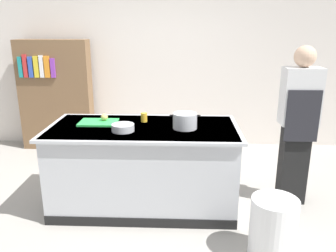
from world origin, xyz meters
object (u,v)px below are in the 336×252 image
at_px(stock_pot, 185,121).
at_px(trash_bin, 273,227).
at_px(mixing_bowl, 123,128).
at_px(person_chef, 298,123).
at_px(bookshelf, 56,95).
at_px(onion, 104,117).
at_px(juice_cup, 144,117).

xyz_separation_m(stock_pot, trash_bin, (0.75, -0.77, -0.72)).
height_order(stock_pot, mixing_bowl, stock_pot).
bearing_deg(mixing_bowl, person_chef, 9.88).
bearing_deg(bookshelf, stock_pot, -42.52).
relative_size(onion, juice_cup, 0.76).
distance_m(mixing_bowl, bookshelf, 2.40).
bearing_deg(mixing_bowl, onion, 129.39).
bearing_deg(trash_bin, juice_cup, 140.19).
relative_size(onion, trash_bin, 0.14).
bearing_deg(stock_pot, juice_cup, 152.98).
bearing_deg(mixing_bowl, stock_pot, 11.07).
bearing_deg(trash_bin, bookshelf, 136.59).
distance_m(mixing_bowl, person_chef, 1.84).
bearing_deg(person_chef, trash_bin, 140.14).
relative_size(mixing_bowl, person_chef, 0.13).
bearing_deg(person_chef, stock_pot, 84.13).
relative_size(stock_pot, person_chef, 0.18).
bearing_deg(bookshelf, trash_bin, -43.41).
xyz_separation_m(juice_cup, trash_bin, (1.20, -1.00, -0.69)).
distance_m(mixing_bowl, trash_bin, 1.66).
relative_size(onion, bookshelf, 0.04).
distance_m(stock_pot, juice_cup, 0.50).
height_order(mixing_bowl, person_chef, person_chef).
relative_size(juice_cup, person_chef, 0.06).
height_order(onion, juice_cup, juice_cup).
bearing_deg(bookshelf, juice_cup, -45.90).
xyz_separation_m(onion, person_chef, (2.07, 0.01, -0.04)).
xyz_separation_m(trash_bin, bookshelf, (-2.76, 2.61, 0.59)).
distance_m(juice_cup, person_chef, 1.64).
bearing_deg(trash_bin, mixing_bowl, 154.56).
relative_size(onion, person_chef, 0.04).
relative_size(person_chef, bookshelf, 1.01).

